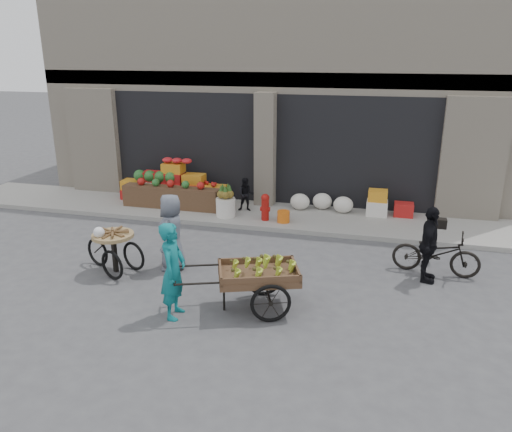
% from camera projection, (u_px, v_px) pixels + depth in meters
% --- Properties ---
extents(ground, '(80.00, 80.00, 0.00)m').
position_uv_depth(ground, '(207.00, 279.00, 9.98)').
color(ground, '#424244').
rests_on(ground, ground).
extents(sidewalk, '(18.00, 2.20, 0.12)m').
position_uv_depth(sidewalk, '(257.00, 215.00, 13.73)').
color(sidewalk, gray).
rests_on(sidewalk, ground).
extents(building, '(14.00, 6.45, 7.00)m').
position_uv_depth(building, '(287.00, 82.00, 16.30)').
color(building, beige).
rests_on(building, ground).
extents(fruit_display, '(3.10, 1.12, 1.24)m').
position_uv_depth(fruit_display, '(177.00, 185.00, 14.38)').
color(fruit_display, '#B31A18').
rests_on(fruit_display, sidewalk).
extents(pineapple_bin, '(0.52, 0.52, 0.50)m').
position_uv_depth(pineapple_bin, '(226.00, 207.00, 13.35)').
color(pineapple_bin, silver).
rests_on(pineapple_bin, sidewalk).
extents(fire_hydrant, '(0.22, 0.22, 0.71)m').
position_uv_depth(fire_hydrant, '(265.00, 206.00, 13.00)').
color(fire_hydrant, '#A5140F').
rests_on(fire_hydrant, sidewalk).
extents(orange_bucket, '(0.32, 0.32, 0.30)m').
position_uv_depth(orange_bucket, '(283.00, 217.00, 12.91)').
color(orange_bucket, orange).
rests_on(orange_bucket, sidewalk).
extents(right_bay_goods, '(3.35, 0.60, 0.70)m').
position_uv_depth(right_bay_goods, '(356.00, 203.00, 13.55)').
color(right_bay_goods, silver).
rests_on(right_bay_goods, sidewalk).
extents(seated_person, '(0.51, 0.43, 0.93)m').
position_uv_depth(seated_person, '(246.00, 194.00, 13.74)').
color(seated_person, black).
rests_on(seated_person, sidewalk).
extents(banana_cart, '(2.51, 1.66, 0.98)m').
position_uv_depth(banana_cart, '(256.00, 272.00, 8.64)').
color(banana_cart, brown).
rests_on(banana_cart, ground).
extents(vendor_woman, '(0.45, 0.64, 1.70)m').
position_uv_depth(vendor_woman, '(173.00, 271.00, 8.36)').
color(vendor_woman, '#0F6E74').
rests_on(vendor_woman, ground).
extents(tricycle_cart, '(1.45, 1.08, 0.95)m').
position_uv_depth(tricycle_cart, '(114.00, 246.00, 10.17)').
color(tricycle_cart, '#9E7F51').
rests_on(tricycle_cart, ground).
extents(vendor_grey, '(0.60, 0.84, 1.62)m').
position_uv_depth(vendor_grey, '(172.00, 232.00, 10.23)').
color(vendor_grey, slate).
rests_on(vendor_grey, ground).
extents(bicycle, '(1.77, 0.79, 0.90)m').
position_uv_depth(bicycle, '(436.00, 253.00, 10.12)').
color(bicycle, black).
rests_on(bicycle, ground).
extents(cyclist, '(0.47, 0.93, 1.53)m').
position_uv_depth(cyclist, '(429.00, 245.00, 9.70)').
color(cyclist, black).
rests_on(cyclist, ground).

